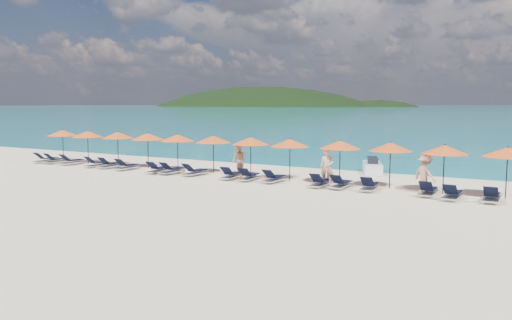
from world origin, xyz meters
The scene contains 37 objects.
ground centered at (0.00, 0.00, 0.00)m, with size 1400.00×1400.00×0.00m, color beige.
headland_main centered at (-300.00, 540.00, -38.00)m, with size 374.00×242.00×126.50m.
headland_small centered at (-150.00, 560.00, -35.00)m, with size 162.00×126.00×85.50m.
jetski centered at (4.16, 9.51, 0.38)m, with size 1.84×2.79×0.93m.
beachgoer_a centered at (3.47, 4.01, 0.93)m, with size 0.68×0.44×1.86m, color tan.
beachgoer_b centered at (-2.03, 4.65, 0.91)m, with size 0.89×0.51×1.82m, color tan.
beachgoer_c centered at (8.14, 4.16, 0.90)m, with size 1.16×0.54×1.79m, color tan.
umbrella_0 centered at (-16.56, 4.69, 2.02)m, with size 2.10×2.10×2.28m.
umbrella_1 centered at (-13.94, 4.56, 2.02)m, with size 2.10×2.10×2.28m.
umbrella_2 centered at (-11.38, 4.77, 2.02)m, with size 2.10×2.10×2.28m.
umbrella_3 centered at (-8.81, 4.77, 2.02)m, with size 2.10×2.10×2.28m.
umbrella_4 centered at (-6.38, 4.68, 2.02)m, with size 2.10×2.10×2.28m.
umbrella_5 centered at (-3.86, 4.79, 2.02)m, with size 2.10×2.10×2.28m.
umbrella_6 centered at (-1.31, 4.73, 2.02)m, with size 2.10×2.10×2.28m.
umbrella_7 centered at (1.18, 4.54, 2.02)m, with size 2.10×2.10×2.28m.
umbrella_8 centered at (3.87, 4.74, 2.02)m, with size 2.10×2.10×2.28m.
umbrella_9 centered at (6.39, 4.76, 2.02)m, with size 2.10×2.10×2.28m.
umbrella_10 centered at (8.87, 4.54, 2.02)m, with size 2.10×2.10×2.28m.
umbrella_11 centered at (11.42, 4.58, 2.02)m, with size 2.10×2.10×2.28m.
lounger_0 centered at (-17.03, 3.59, 0.24)m, with size 0.71×1.73×0.66m.
lounger_1 centered at (-16.01, 3.61, 0.24)m, with size 0.75×1.74×0.66m.
lounger_2 centered at (-14.53, 3.66, 0.24)m, with size 0.67×1.72×0.66m.
lounger_3 centered at (-12.05, 3.52, 0.24)m, with size 0.78×1.75×0.66m.
lounger_4 centered at (-10.96, 3.59, 0.24)m, with size 0.69×1.72×0.66m.
lounger_5 centered at (-9.44, 3.51, 0.24)m, with size 0.64×1.71×0.66m.
lounger_6 centered at (-6.84, 3.35, 0.24)m, with size 0.76×1.74×0.66m.
lounger_7 centered at (-5.88, 3.47, 0.24)m, with size 0.70×1.73×0.66m.
lounger_8 centered at (-4.34, 3.59, 0.24)m, with size 0.78×1.75×0.66m.
lounger_9 centered at (-1.83, 3.51, 0.24)m, with size 0.77×1.75×0.66m.
lounger_10 centered at (-0.75, 3.55, 0.24)m, with size 0.76×1.74×0.66m.
lounger_11 centered at (0.71, 3.62, 0.24)m, with size 0.70×1.73×0.66m.
lounger_12 centered at (3.33, 3.51, 0.24)m, with size 0.62×1.70×0.66m.
lounger_13 centered at (4.36, 3.59, 0.24)m, with size 0.70×1.73×0.66m.
lounger_14 centered at (5.75, 3.64, 0.24)m, with size 0.75×1.74×0.66m.
lounger_15 centered at (8.38, 3.66, 0.24)m, with size 0.62×1.70×0.66m.
lounger_16 centered at (9.45, 3.29, 0.24)m, with size 0.70×1.73×0.66m.
lounger_17 centered at (10.95, 3.53, 0.24)m, with size 0.63×1.70×0.66m.
Camera 1 is at (12.46, -19.04, 4.08)m, focal length 35.00 mm.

